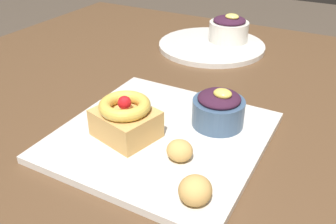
{
  "coord_description": "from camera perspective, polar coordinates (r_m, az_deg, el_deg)",
  "views": [
    {
      "loc": [
        0.2,
        -0.61,
        1.06
      ],
      "look_at": [
        -0.04,
        -0.18,
        0.77
      ],
      "focal_mm": 39.28,
      "sensor_mm": 36.0,
      "label": 1
    }
  ],
  "objects": [
    {
      "name": "dining_table",
      "position": [
        0.77,
        8.95,
        -3.44
      ],
      "size": [
        1.34,
        0.92,
        0.73
      ],
      "color": "brown",
      "rests_on": "ground_plane"
    },
    {
      "name": "front_plate",
      "position": [
        0.58,
        -0.95,
        -3.78
      ],
      "size": [
        0.3,
        0.3,
        0.01
      ],
      "primitive_type": "cube",
      "color": "silver",
      "rests_on": "dining_table"
    },
    {
      "name": "cake_slice",
      "position": [
        0.56,
        -6.6,
        -0.98
      ],
      "size": [
        0.11,
        0.1,
        0.07
      ],
      "rotation": [
        0.0,
        0.0,
        -0.25
      ],
      "color": "tan",
      "rests_on": "front_plate"
    },
    {
      "name": "berry_ramekin",
      "position": [
        0.59,
        7.85,
        0.49
      ],
      "size": [
        0.08,
        0.08,
        0.07
      ],
      "color": "#3D5675",
      "rests_on": "front_plate"
    },
    {
      "name": "fritter_front",
      "position": [
        0.45,
        4.24,
        -12.01
      ],
      "size": [
        0.04,
        0.04,
        0.04
      ],
      "primitive_type": "ellipsoid",
      "color": "tan",
      "rests_on": "front_plate"
    },
    {
      "name": "fritter_middle",
      "position": [
        0.51,
        1.82,
        -6.0
      ],
      "size": [
        0.04,
        0.04,
        0.03
      ],
      "primitive_type": "ellipsoid",
      "color": "tan",
      "rests_on": "front_plate"
    },
    {
      "name": "back_plate",
      "position": [
        0.95,
        6.76,
        10.19
      ],
      "size": [
        0.27,
        0.27,
        0.01
      ],
      "primitive_type": "cylinder",
      "color": "silver",
      "rests_on": "dining_table"
    },
    {
      "name": "back_ramekin",
      "position": [
        0.97,
        9.43,
        12.62
      ],
      "size": [
        0.1,
        0.1,
        0.07
      ],
      "color": "silver",
      "rests_on": "back_plate"
    }
  ]
}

